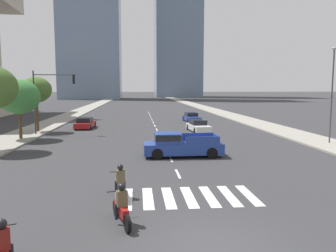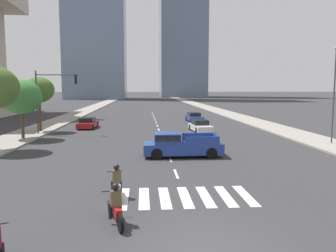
{
  "view_description": "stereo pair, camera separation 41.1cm",
  "coord_description": "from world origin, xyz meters",
  "px_view_note": "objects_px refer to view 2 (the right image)",
  "views": [
    {
      "loc": [
        -2.23,
        -9.54,
        4.75
      ],
      "look_at": [
        0.0,
        14.57,
        2.0
      ],
      "focal_mm": 35.87,
      "sensor_mm": 36.0,
      "label": 1
    },
    {
      "loc": [
        -1.82,
        -9.57,
        4.75
      ],
      "look_at": [
        0.0,
        14.57,
        2.0
      ],
      "focal_mm": 35.87,
      "sensor_mm": 36.0,
      "label": 2
    }
  ],
  "objects_px": {
    "street_tree_third": "(39,90)",
    "pickup_truck": "(179,145)",
    "sedan_red_0": "(88,123)",
    "motorcycle_trailing": "(115,208)",
    "motorcycle_lead": "(116,184)",
    "street_tree_second": "(21,97)",
    "sedan_blue_1": "(194,118)",
    "sedan_white_2": "(200,126)",
    "street_lamp_east": "(334,88)",
    "traffic_signal_far": "(52,91)"
  },
  "relations": [
    {
      "from": "motorcycle_trailing",
      "to": "sedan_blue_1",
      "type": "bearing_deg",
      "value": -30.04
    },
    {
      "from": "sedan_white_2",
      "to": "street_lamp_east",
      "type": "xyz_separation_m",
      "value": [
        9.49,
        -9.47,
        4.14
      ]
    },
    {
      "from": "pickup_truck",
      "to": "sedan_red_0",
      "type": "distance_m",
      "value": 19.5
    },
    {
      "from": "motorcycle_trailing",
      "to": "traffic_signal_far",
      "type": "height_order",
      "value": "traffic_signal_far"
    },
    {
      "from": "pickup_truck",
      "to": "traffic_signal_far",
      "type": "distance_m",
      "value": 16.99
    },
    {
      "from": "sedan_red_0",
      "to": "street_tree_third",
      "type": "bearing_deg",
      "value": 129.16
    },
    {
      "from": "street_tree_second",
      "to": "pickup_truck",
      "type": "bearing_deg",
      "value": -32.73
    },
    {
      "from": "pickup_truck",
      "to": "sedan_white_2",
      "type": "relative_size",
      "value": 1.16
    },
    {
      "from": "sedan_white_2",
      "to": "street_lamp_east",
      "type": "distance_m",
      "value": 14.03
    },
    {
      "from": "pickup_truck",
      "to": "sedan_red_0",
      "type": "relative_size",
      "value": 1.19
    },
    {
      "from": "pickup_truck",
      "to": "street_tree_third",
      "type": "relative_size",
      "value": 0.94
    },
    {
      "from": "motorcycle_lead",
      "to": "motorcycle_trailing",
      "type": "bearing_deg",
      "value": 171.39
    },
    {
      "from": "street_lamp_east",
      "to": "street_tree_second",
      "type": "distance_m",
      "value": 27.23
    },
    {
      "from": "sedan_red_0",
      "to": "street_tree_third",
      "type": "distance_m",
      "value": 6.83
    },
    {
      "from": "motorcycle_trailing",
      "to": "street_tree_second",
      "type": "xyz_separation_m",
      "value": [
        -10.03,
        20.05,
        3.38
      ]
    },
    {
      "from": "pickup_truck",
      "to": "sedan_blue_1",
      "type": "bearing_deg",
      "value": -101.31
    },
    {
      "from": "sedan_red_0",
      "to": "traffic_signal_far",
      "type": "height_order",
      "value": "traffic_signal_far"
    },
    {
      "from": "motorcycle_trailing",
      "to": "motorcycle_lead",
      "type": "bearing_deg",
      "value": -13.36
    },
    {
      "from": "pickup_truck",
      "to": "traffic_signal_far",
      "type": "height_order",
      "value": "traffic_signal_far"
    },
    {
      "from": "sedan_red_0",
      "to": "street_tree_third",
      "type": "height_order",
      "value": "street_tree_third"
    },
    {
      "from": "sedan_red_0",
      "to": "street_tree_second",
      "type": "bearing_deg",
      "value": 155.51
    },
    {
      "from": "sedan_white_2",
      "to": "sedan_blue_1",
      "type": "bearing_deg",
      "value": 169.65
    },
    {
      "from": "traffic_signal_far",
      "to": "sedan_white_2",
      "type": "bearing_deg",
      "value": 5.45
    },
    {
      "from": "motorcycle_trailing",
      "to": "street_lamp_east",
      "type": "distance_m",
      "value": 23.01
    },
    {
      "from": "sedan_red_0",
      "to": "street_lamp_east",
      "type": "distance_m",
      "value": 26.36
    },
    {
      "from": "sedan_blue_1",
      "to": "sedan_white_2",
      "type": "relative_size",
      "value": 1.0
    },
    {
      "from": "motorcycle_trailing",
      "to": "street_lamp_east",
      "type": "xyz_separation_m",
      "value": [
        16.76,
        15.22,
        4.14
      ]
    },
    {
      "from": "motorcycle_trailing",
      "to": "sedan_white_2",
      "type": "bearing_deg",
      "value": -33.33
    },
    {
      "from": "sedan_blue_1",
      "to": "motorcycle_lead",
      "type": "bearing_deg",
      "value": -18.62
    },
    {
      "from": "sedan_blue_1",
      "to": "street_lamp_east",
      "type": "relative_size",
      "value": 0.59
    },
    {
      "from": "street_tree_third",
      "to": "street_tree_second",
      "type": "bearing_deg",
      "value": -90.0
    },
    {
      "from": "sedan_blue_1",
      "to": "traffic_signal_far",
      "type": "height_order",
      "value": "traffic_signal_far"
    },
    {
      "from": "sedan_red_0",
      "to": "traffic_signal_far",
      "type": "bearing_deg",
      "value": 157.46
    },
    {
      "from": "sedan_blue_1",
      "to": "street_lamp_east",
      "type": "bearing_deg",
      "value": 18.72
    },
    {
      "from": "motorcycle_lead",
      "to": "motorcycle_trailing",
      "type": "relative_size",
      "value": 1.01
    },
    {
      "from": "sedan_blue_1",
      "to": "traffic_signal_far",
      "type": "bearing_deg",
      "value": -57.37
    },
    {
      "from": "traffic_signal_far",
      "to": "motorcycle_lead",
      "type": "bearing_deg",
      "value": -68.57
    },
    {
      "from": "street_tree_third",
      "to": "pickup_truck",
      "type": "bearing_deg",
      "value": -46.07
    },
    {
      "from": "pickup_truck",
      "to": "sedan_blue_1",
      "type": "distance_m",
      "value": 24.55
    },
    {
      "from": "sedan_red_0",
      "to": "street_lamp_east",
      "type": "relative_size",
      "value": 0.57
    },
    {
      "from": "street_tree_second",
      "to": "motorcycle_trailing",
      "type": "bearing_deg",
      "value": -63.41
    },
    {
      "from": "street_tree_third",
      "to": "sedan_blue_1",
      "type": "bearing_deg",
      "value": 28.81
    },
    {
      "from": "sedan_white_2",
      "to": "traffic_signal_far",
      "type": "xyz_separation_m",
      "value": [
        -15.42,
        -1.47,
        3.86
      ]
    },
    {
      "from": "pickup_truck",
      "to": "sedan_red_0",
      "type": "bearing_deg",
      "value": -62.57
    },
    {
      "from": "street_tree_second",
      "to": "street_tree_third",
      "type": "distance_m",
      "value": 5.37
    },
    {
      "from": "sedan_blue_1",
      "to": "street_tree_second",
      "type": "bearing_deg",
      "value": -53.98
    },
    {
      "from": "pickup_truck",
      "to": "sedan_red_0",
      "type": "xyz_separation_m",
      "value": [
        -9.0,
        17.3,
        -0.22
      ]
    },
    {
      "from": "street_lamp_east",
      "to": "street_tree_second",
      "type": "height_order",
      "value": "street_lamp_east"
    },
    {
      "from": "motorcycle_trailing",
      "to": "sedan_red_0",
      "type": "xyz_separation_m",
      "value": [
        -5.53,
        28.67,
        0.0
      ]
    },
    {
      "from": "pickup_truck",
      "to": "motorcycle_lead",
      "type": "bearing_deg",
      "value": 66.56
    }
  ]
}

